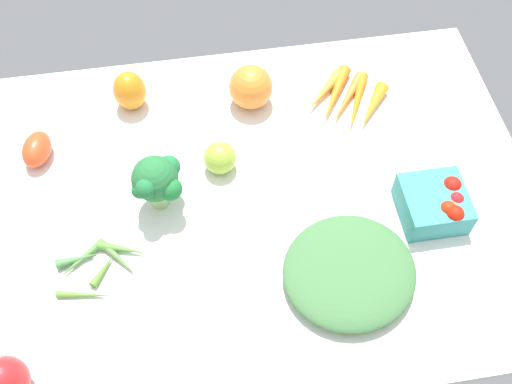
# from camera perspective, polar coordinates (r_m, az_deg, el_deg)

# --- Properties ---
(tablecloth) EXTENTS (1.04, 0.76, 0.02)m
(tablecloth) POSITION_cam_1_polar(r_m,az_deg,el_deg) (1.11, 0.00, -0.84)
(tablecloth) COLOR white
(tablecloth) RESTS_ON ground
(carrot_bunch) EXTENTS (0.19, 0.17, 0.03)m
(carrot_bunch) POSITION_cam_1_polar(r_m,az_deg,el_deg) (1.25, 8.59, 8.76)
(carrot_bunch) COLOR orange
(carrot_bunch) RESTS_ON tablecloth
(bell_pepper_orange) EXTENTS (0.09, 0.09, 0.08)m
(bell_pepper_orange) POSITION_cam_1_polar(r_m,az_deg,el_deg) (1.23, -11.96, 9.42)
(bell_pepper_orange) COLOR orange
(bell_pepper_orange) RESTS_ON tablecloth
(berry_basket) EXTENTS (0.11, 0.11, 0.07)m
(berry_basket) POSITION_cam_1_polar(r_m,az_deg,el_deg) (1.11, 16.75, -1.06)
(berry_basket) COLOR teal
(berry_basket) RESTS_ON tablecloth
(heirloom_tomato_green) EXTENTS (0.06, 0.06, 0.06)m
(heirloom_tomato_green) POSITION_cam_1_polar(r_m,az_deg,el_deg) (1.12, -3.47, 3.27)
(heirloom_tomato_green) COLOR #93B638
(heirloom_tomato_green) RESTS_ON tablecloth
(broccoli_head) EXTENTS (0.09, 0.09, 0.12)m
(broccoli_head) POSITION_cam_1_polar(r_m,az_deg,el_deg) (1.05, -9.45, 1.08)
(broccoli_head) COLOR #95BF73
(broccoli_head) RESTS_ON tablecloth
(bell_pepper_red) EXTENTS (0.08, 0.08, 0.08)m
(bell_pepper_red) POSITION_cam_1_polar(r_m,az_deg,el_deg) (0.99, -22.78, -16.23)
(bell_pepper_red) COLOR red
(bell_pepper_red) RESTS_ON tablecloth
(heirloom_tomato_orange) EXTENTS (0.09, 0.09, 0.09)m
(heirloom_tomato_orange) POSITION_cam_1_polar(r_m,az_deg,el_deg) (1.21, -0.50, 9.97)
(heirloom_tomato_orange) COLOR orange
(heirloom_tomato_orange) RESTS_ON tablecloth
(okra_pile) EXTENTS (0.16, 0.12, 0.02)m
(okra_pile) POSITION_cam_1_polar(r_m,az_deg,el_deg) (1.06, -14.80, -6.54)
(okra_pile) COLOR #457A44
(okra_pile) RESTS_ON tablecloth
(leafy_greens_clump) EXTENTS (0.28, 0.27, 0.04)m
(leafy_greens_clump) POSITION_cam_1_polar(r_m,az_deg,el_deg) (1.02, 8.90, -7.50)
(leafy_greens_clump) COLOR #3F713F
(leafy_greens_clump) RESTS_ON tablecloth
(roma_tomato) EXTENTS (0.07, 0.09, 0.05)m
(roma_tomato) POSITION_cam_1_polar(r_m,az_deg,el_deg) (1.21, -20.18, 3.85)
(roma_tomato) COLOR #E74923
(roma_tomato) RESTS_ON tablecloth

